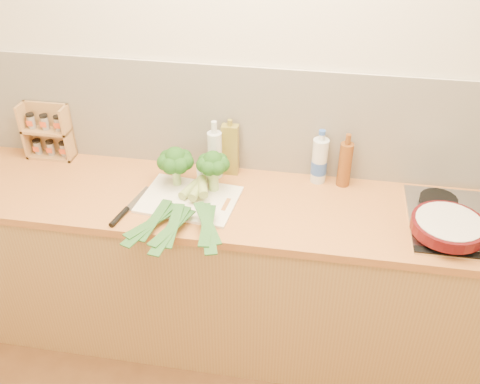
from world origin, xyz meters
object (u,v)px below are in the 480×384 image
object	(u,v)px
gas_hob	(477,222)
spice_rack	(49,134)
skillet	(449,226)
chopping_board	(189,199)
chefs_knife	(124,212)

from	to	relation	value
gas_hob	spice_rack	bearing A→B (deg)	173.24
skillet	spice_rack	xyz separation A→B (m)	(-1.94, 0.36, 0.06)
chopping_board	spice_rack	xyz separation A→B (m)	(-0.81, 0.28, 0.12)
chefs_knife	gas_hob	bearing A→B (deg)	18.65
skillet	chopping_board	bearing A→B (deg)	170.15
gas_hob	chopping_board	size ratio (longest dim) A/B	1.33
skillet	gas_hob	bearing A→B (deg)	32.53
gas_hob	spice_rack	world-z (taller)	spice_rack
chopping_board	spice_rack	distance (m)	0.86
chefs_knife	spice_rack	bearing A→B (deg)	153.80
chopping_board	spice_rack	size ratio (longest dim) A/B	1.49
chefs_knife	spice_rack	xyz separation A→B (m)	(-0.55, 0.43, 0.12)
gas_hob	spice_rack	distance (m)	2.11
gas_hob	chopping_board	xyz separation A→B (m)	(-1.28, -0.03, -0.01)
chefs_knife	skillet	bearing A→B (deg)	14.67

